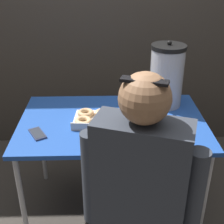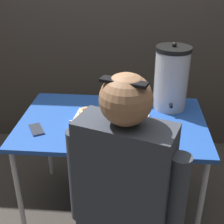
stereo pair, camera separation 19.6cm
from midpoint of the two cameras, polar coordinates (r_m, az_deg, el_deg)
The scene contains 6 objects.
ground_plane at distance 2.42m, azimuth -2.36°, elevation -16.83°, with size 12.00×12.00×0.00m, color #3D3833.
folding_table at distance 2.01m, azimuth -2.72°, elevation -2.89°, with size 1.18×0.76×0.73m.
donut_box at distance 1.96m, azimuth -3.42°, elevation -1.41°, with size 0.49×0.28×0.05m.
coffee_urn at distance 2.13m, azimuth 7.36°, elevation 6.54°, with size 0.23×0.26×0.45m.
cell_phone at distance 1.91m, azimuth -16.37°, elevation -3.90°, with size 0.13×0.16×0.01m.
person_seated at distance 1.53m, azimuth 1.16°, elevation -17.18°, with size 0.53×0.32×1.29m.
Camera 1 is at (-0.05, -1.74, 1.69)m, focal length 50.00 mm.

